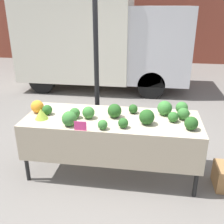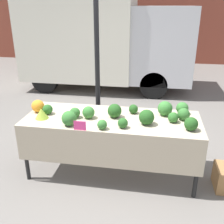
{
  "view_description": "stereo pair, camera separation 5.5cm",
  "coord_description": "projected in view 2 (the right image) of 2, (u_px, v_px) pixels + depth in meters",
  "views": [
    {
      "loc": [
        0.45,
        -2.99,
        2.11
      ],
      "look_at": [
        0.0,
        0.0,
        0.87
      ],
      "focal_mm": 42.0,
      "sensor_mm": 36.0,
      "label": 1
    },
    {
      "loc": [
        0.51,
        -2.98,
        2.11
      ],
      "look_at": [
        0.0,
        0.0,
        0.87
      ],
      "focal_mm": 42.0,
      "sensor_mm": 36.0,
      "label": 2
    }
  ],
  "objects": [
    {
      "name": "parked_truck",
      "position": [
        101.0,
        33.0,
        6.79
      ],
      "size": [
        4.27,
        1.89,
        2.79
      ],
      "color": "silver",
      "rests_on": "ground_plane"
    },
    {
      "name": "broccoli_head_7",
      "position": [
        69.0,
        118.0,
        3.06
      ],
      "size": [
        0.18,
        0.18,
        0.18
      ],
      "color": "#387533",
      "rests_on": "market_table"
    },
    {
      "name": "ground_plane",
      "position": [
        112.0,
        171.0,
        3.6
      ],
      "size": [
        40.0,
        40.0,
        0.0
      ],
      "primitive_type": "plane",
      "color": "slate"
    },
    {
      "name": "broccoli_head_10",
      "position": [
        102.0,
        125.0,
        2.98
      ],
      "size": [
        0.11,
        0.11,
        0.11
      ],
      "color": "#387533",
      "rests_on": "market_table"
    },
    {
      "name": "broccoli_head_13",
      "position": [
        184.0,
        114.0,
        3.21
      ],
      "size": [
        0.15,
        0.15,
        0.15
      ],
      "color": "#336B2D",
      "rests_on": "market_table"
    },
    {
      "name": "orange_cauliflower",
      "position": [
        38.0,
        106.0,
        3.45
      ],
      "size": [
        0.17,
        0.17,
        0.17
      ],
      "color": "orange",
      "rests_on": "market_table"
    },
    {
      "name": "market_table",
      "position": [
        111.0,
        127.0,
        3.27
      ],
      "size": [
        2.21,
        0.83,
        0.79
      ],
      "color": "tan",
      "rests_on": "ground_plane"
    },
    {
      "name": "broccoli_head_4",
      "position": [
        123.0,
        123.0,
        3.01
      ],
      "size": [
        0.12,
        0.12,
        0.12
      ],
      "color": "#285B23",
      "rests_on": "market_table"
    },
    {
      "name": "broccoli_head_8",
      "position": [
        48.0,
        109.0,
        3.39
      ],
      "size": [
        0.13,
        0.13,
        0.13
      ],
      "color": "#285B23",
      "rests_on": "market_table"
    },
    {
      "name": "broccoli_head_1",
      "position": [
        75.0,
        113.0,
        3.28
      ],
      "size": [
        0.13,
        0.13,
        0.13
      ],
      "color": "#336B2D",
      "rests_on": "market_table"
    },
    {
      "name": "broccoli_head_6",
      "position": [
        173.0,
        117.0,
        3.15
      ],
      "size": [
        0.13,
        0.13,
        0.13
      ],
      "color": "#2D6628",
      "rests_on": "market_table"
    },
    {
      "name": "broccoli_head_0",
      "position": [
        182.0,
        108.0,
        3.39
      ],
      "size": [
        0.16,
        0.16,
        0.16
      ],
      "color": "#387533",
      "rests_on": "market_table"
    },
    {
      "name": "broccoli_head_3",
      "position": [
        133.0,
        109.0,
        3.42
      ],
      "size": [
        0.12,
        0.12,
        0.12
      ],
      "color": "#23511E",
      "rests_on": "market_table"
    },
    {
      "name": "broccoli_head_12",
      "position": [
        147.0,
        117.0,
        3.09
      ],
      "size": [
        0.18,
        0.18,
        0.18
      ],
      "color": "#23511E",
      "rests_on": "market_table"
    },
    {
      "name": "tent_pole",
      "position": [
        97.0,
        75.0,
        3.78
      ],
      "size": [
        0.07,
        0.07,
        2.34
      ],
      "color": "black",
      "rests_on": "ground_plane"
    },
    {
      "name": "broccoli_head_9",
      "position": [
        191.0,
        124.0,
        2.95
      ],
      "size": [
        0.16,
        0.16,
        0.16
      ],
      "color": "#23511E",
      "rests_on": "market_table"
    },
    {
      "name": "broccoli_head_5",
      "position": [
        88.0,
        112.0,
        3.27
      ],
      "size": [
        0.15,
        0.15,
        0.15
      ],
      "color": "#387533",
      "rests_on": "market_table"
    },
    {
      "name": "broccoli_head_2",
      "position": [
        165.0,
        108.0,
        3.34
      ],
      "size": [
        0.19,
        0.19,
        0.19
      ],
      "color": "#387533",
      "rests_on": "market_table"
    },
    {
      "name": "romanesco_head",
      "position": [
        42.0,
        113.0,
        3.26
      ],
      "size": [
        0.16,
        0.16,
        0.13
      ],
      "color": "#93B238",
      "rests_on": "market_table"
    },
    {
      "name": "broccoli_head_11",
      "position": [
        115.0,
        111.0,
        3.28
      ],
      "size": [
        0.18,
        0.18,
        0.18
      ],
      "color": "#23511E",
      "rests_on": "market_table"
    },
    {
      "name": "price_sign",
      "position": [
        80.0,
        126.0,
        2.96
      ],
      "size": [
        0.14,
        0.01,
        0.11
      ],
      "color": "#E53D84",
      "rests_on": "market_table"
    }
  ]
}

